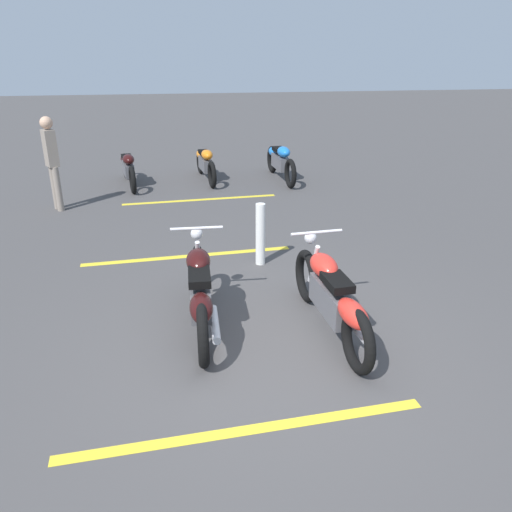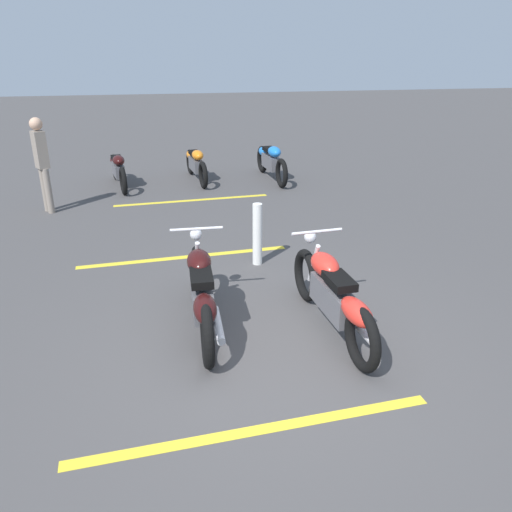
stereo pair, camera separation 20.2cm
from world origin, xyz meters
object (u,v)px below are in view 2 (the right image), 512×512
Objects in this scene: motorcycle_dark_foreground at (202,292)px; motorcycle_row_far_left at (271,160)px; bollard_post at (257,234)px; motorcycle_bright_foreground at (334,296)px; motorcycle_row_left at (196,163)px; motorcycle_row_center at (118,168)px; bystander_near_row at (42,161)px.

motorcycle_dark_foreground is 1.01× the size of motorcycle_row_far_left.
motorcycle_bright_foreground is at bearing -167.25° from bollard_post.
motorcycle_row_left reaches higher than motorcycle_row_center.
motorcycle_row_far_left is (6.66, -2.23, -0.01)m from motorcycle_dark_foreground.
motorcycle_row_center is (-0.22, 1.77, -0.00)m from motorcycle_row_left.
motorcycle_bright_foreground is 1.47m from motorcycle_dark_foreground.
motorcycle_row_left is (6.86, -0.46, -0.05)m from motorcycle_dark_foreground.
bollard_post is at bearing 14.12° from motorcycle_row_center.
motorcycle_dark_foreground is at bearing -23.62° from motorcycle_row_far_left.
bollard_post reaches higher than motorcycle_row_far_left.
motorcycle_dark_foreground reaches higher than motorcycle_row_left.
motorcycle_row_left is 1.78m from motorcycle_row_center.
bystander_near_row reaches higher than motorcycle_row_left.
motorcycle_row_far_left reaches higher than motorcycle_row_left.
motorcycle_row_center is (-0.03, 3.54, -0.04)m from motorcycle_row_far_left.
motorcycle_bright_foreground reaches higher than motorcycle_row_center.
motorcycle_row_left is 1.13× the size of bystander_near_row.
motorcycle_row_far_left is at bearing -14.40° from bollard_post.
bollard_post is at bearing -2.08° from motorcycle_row_left.
bollard_post is (-4.95, 1.27, 0.01)m from motorcycle_row_far_left.
motorcycle_row_far_left is at bearing 76.13° from motorcycle_row_left.
motorcycle_row_left is at bearing 5.53° from bollard_post.
motorcycle_row_center is at bearing 23.74° from bystander_near_row.
bystander_near_row reaches higher than bollard_post.
motorcycle_row_left is 5.17m from bollard_post.
bollard_post is (2.06, 0.47, 0.00)m from motorcycle_bright_foreground.
motorcycle_row_left is 1.01× the size of motorcycle_row_center.
motorcycle_dark_foreground is 1.96m from bollard_post.
motorcycle_row_center is at bearing 12.28° from motorcycle_dark_foreground.
motorcycle_bright_foreground is 7.06m from motorcycle_row_far_left.
motorcycle_row_center is 1.11× the size of bystander_near_row.
motorcycle_bright_foreground is at bearing -83.45° from bystander_near_row.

